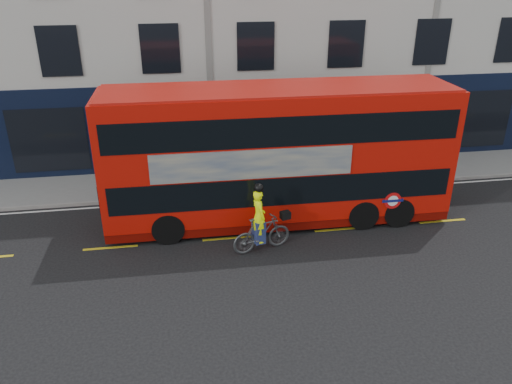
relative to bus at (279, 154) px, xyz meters
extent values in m
plane|color=black|center=(-2.02, -2.75, -2.54)|extent=(120.00, 120.00, 0.00)
cube|color=gray|center=(-2.02, 3.75, -2.48)|extent=(60.00, 3.00, 0.12)
cube|color=gray|center=(-2.02, 2.25, -2.47)|extent=(60.00, 0.12, 0.13)
cube|color=black|center=(-2.02, 5.23, -0.54)|extent=(50.00, 0.08, 4.00)
cube|color=silver|center=(-2.02, 1.95, -2.53)|extent=(58.00, 0.10, 0.01)
cube|color=#BE1007|center=(-0.05, 0.00, 0.15)|extent=(12.23, 2.91, 4.38)
cube|color=#5F0803|center=(-0.05, 0.00, -2.20)|extent=(12.23, 2.85, 0.33)
cube|color=black|center=(-0.05, 0.00, -0.82)|extent=(11.74, 2.94, 1.00)
cube|color=black|center=(-0.05, 0.00, 1.29)|extent=(11.74, 2.94, 1.00)
cube|color=#9D120B|center=(-0.05, 0.00, 2.37)|extent=(11.98, 2.79, 0.09)
cube|color=black|center=(6.07, -0.07, -0.82)|extent=(0.07, 2.49, 1.00)
cube|color=black|center=(6.07, -0.07, 1.29)|extent=(0.07, 2.49, 1.00)
cube|color=black|center=(-6.16, 0.07, -0.82)|extent=(0.07, 2.49, 1.00)
cube|color=tan|center=(-1.17, -1.40, 0.24)|extent=(6.65, 0.11, 1.00)
cylinder|color=red|center=(3.82, -1.46, -1.43)|extent=(0.62, 0.03, 0.62)
cylinder|color=white|center=(3.82, -1.46, -1.43)|extent=(0.40, 0.02, 0.40)
cube|color=#0C1459|center=(3.82, -1.47, -1.43)|extent=(0.78, 0.03, 0.10)
cylinder|color=black|center=(4.17, -0.04, -1.98)|extent=(1.14, 2.83, 1.11)
cylinder|color=black|center=(2.84, -0.03, -1.98)|extent=(1.14, 2.83, 1.11)
cylinder|color=black|center=(-4.04, 0.05, -1.98)|extent=(1.14, 2.83, 1.11)
imported|color=#474A4D|center=(-1.00, -2.18, -1.92)|extent=(2.12, 1.08, 1.22)
imported|color=#D9F105|center=(-1.11, -2.21, -1.24)|extent=(0.59, 0.75, 1.81)
cube|color=black|center=(-0.17, -1.96, -1.41)|extent=(0.37, 0.32, 0.25)
cube|color=navy|center=(-1.11, -2.21, -1.80)|extent=(0.44, 0.50, 0.79)
sphere|color=black|center=(-1.11, -2.21, -0.24)|extent=(0.29, 0.29, 0.29)
camera|label=1|loc=(-3.46, -16.30, 6.23)|focal=35.00mm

